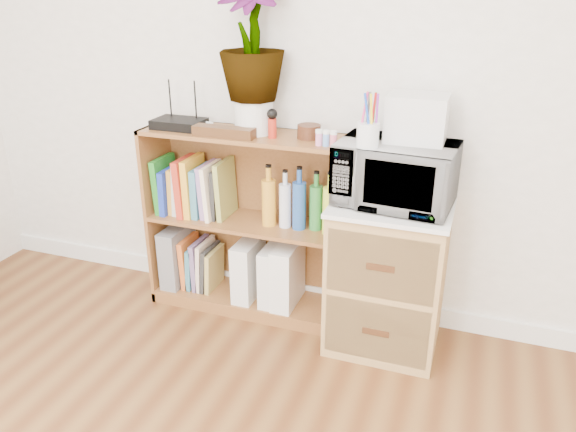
% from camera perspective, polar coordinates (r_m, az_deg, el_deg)
% --- Properties ---
extents(skirting_board, '(4.00, 0.02, 0.10)m').
position_cam_1_polar(skirting_board, '(3.06, 2.97, -8.01)').
color(skirting_board, white).
rests_on(skirting_board, ground).
extents(bookshelf, '(1.00, 0.30, 0.95)m').
position_cam_1_polar(bookshelf, '(2.86, -4.41, -0.82)').
color(bookshelf, brown).
rests_on(bookshelf, ground).
extents(wicker_unit, '(0.50, 0.45, 0.70)m').
position_cam_1_polar(wicker_unit, '(2.66, 10.07, -6.09)').
color(wicker_unit, '#9E7542').
rests_on(wicker_unit, ground).
extents(microwave, '(0.52, 0.37, 0.27)m').
position_cam_1_polar(microwave, '(2.44, 10.84, 4.24)').
color(microwave, white).
rests_on(microwave, wicker_unit).
extents(pen_cup, '(0.09, 0.09, 0.10)m').
position_cam_1_polar(pen_cup, '(2.31, 8.11, 8.16)').
color(pen_cup, white).
rests_on(pen_cup, microwave).
extents(small_appliance, '(0.25, 0.20, 0.19)m').
position_cam_1_polar(small_appliance, '(2.43, 12.97, 9.68)').
color(small_appliance, silver).
rests_on(small_appliance, microwave).
extents(router, '(0.24, 0.17, 0.04)m').
position_cam_1_polar(router, '(2.82, -11.00, 9.21)').
color(router, black).
rests_on(router, bookshelf).
extents(white_bowl, '(0.13, 0.13, 0.03)m').
position_cam_1_polar(white_bowl, '(2.76, -9.06, 8.91)').
color(white_bowl, silver).
rests_on(white_bowl, bookshelf).
extents(plant_pot, '(0.18, 0.18, 0.16)m').
position_cam_1_polar(plant_pot, '(2.68, -3.48, 10.08)').
color(plant_pot, silver).
rests_on(plant_pot, bookshelf).
extents(potted_plant, '(0.31, 0.31, 0.55)m').
position_cam_1_polar(potted_plant, '(2.62, -3.67, 17.57)').
color(potted_plant, '#427D32').
rests_on(potted_plant, plant_pot).
extents(trinket_box, '(0.30, 0.07, 0.05)m').
position_cam_1_polar(trinket_box, '(2.63, -6.53, 8.49)').
color(trinket_box, '#3B2010').
rests_on(trinket_box, bookshelf).
extents(kokeshi_doll, '(0.04, 0.04, 0.09)m').
position_cam_1_polar(kokeshi_doll, '(2.59, -1.61, 8.89)').
color(kokeshi_doll, '#B42516').
rests_on(kokeshi_doll, bookshelf).
extents(wooden_bowl, '(0.11, 0.11, 0.06)m').
position_cam_1_polar(wooden_bowl, '(2.59, 2.14, 8.57)').
color(wooden_bowl, '#371C0F').
rests_on(wooden_bowl, bookshelf).
extents(paint_jars, '(0.11, 0.04, 0.06)m').
position_cam_1_polar(paint_jars, '(2.47, 3.89, 7.73)').
color(paint_jars, pink).
rests_on(paint_jars, bookshelf).
extents(file_box, '(0.10, 0.26, 0.32)m').
position_cam_1_polar(file_box, '(3.13, -11.12, -3.86)').
color(file_box, slate).
rests_on(file_box, bookshelf).
extents(magazine_holder_left, '(0.10, 0.25, 0.31)m').
position_cam_1_polar(magazine_holder_left, '(2.95, -4.03, -5.34)').
color(magazine_holder_left, silver).
rests_on(magazine_holder_left, bookshelf).
extents(magazine_holder_mid, '(0.10, 0.25, 0.31)m').
position_cam_1_polar(magazine_holder_mid, '(2.90, -1.37, -5.87)').
color(magazine_holder_mid, silver).
rests_on(magazine_holder_mid, bookshelf).
extents(magazine_holder_right, '(0.10, 0.26, 0.33)m').
position_cam_1_polar(magazine_holder_right, '(2.88, -0.02, -5.92)').
color(magazine_holder_right, white).
rests_on(magazine_holder_right, bookshelf).
extents(cookbooks, '(0.38, 0.20, 0.30)m').
position_cam_1_polar(cookbooks, '(2.91, -9.49, 2.83)').
color(cookbooks, '#217E23').
rests_on(cookbooks, bookshelf).
extents(liquor_bottles, '(0.38, 0.07, 0.30)m').
position_cam_1_polar(liquor_bottles, '(2.69, 1.21, 1.68)').
color(liquor_bottles, gold).
rests_on(liquor_bottles, bookshelf).
extents(lower_books, '(0.19, 0.19, 0.27)m').
position_cam_1_polar(lower_books, '(3.09, -8.79, -4.88)').
color(lower_books, orange).
rests_on(lower_books, bookshelf).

